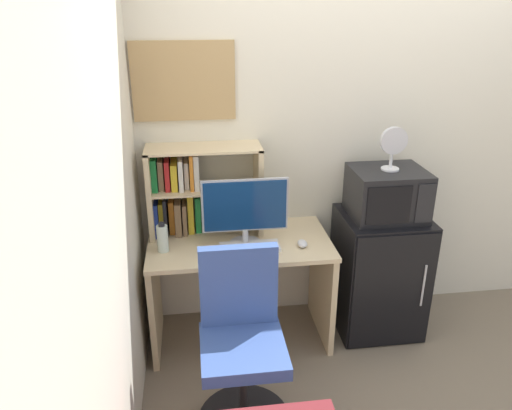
# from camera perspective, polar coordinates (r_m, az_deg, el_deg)

# --- Properties ---
(wall_back) EXTENTS (6.40, 0.04, 2.60)m
(wall_back) POSITION_cam_1_polar(r_m,az_deg,el_deg) (3.59, 20.15, 8.10)
(wall_back) COLOR silver
(wall_back) RESTS_ON ground_plane
(wall_left) EXTENTS (0.04, 4.40, 2.60)m
(wall_left) POSITION_cam_1_polar(r_m,az_deg,el_deg) (1.72, -19.40, -7.12)
(wall_left) COLOR silver
(wall_left) RESTS_ON ground_plane
(desk) EXTENTS (1.13, 0.62, 0.72)m
(desk) POSITION_cam_1_polar(r_m,az_deg,el_deg) (3.20, -1.86, -7.76)
(desk) COLOR beige
(desk) RESTS_ON ground_plane
(hutch_bookshelf) EXTENTS (0.71, 0.27, 0.56)m
(hutch_bookshelf) POSITION_cam_1_polar(r_m,az_deg,el_deg) (3.15, -7.68, 1.72)
(hutch_bookshelf) COLOR beige
(hutch_bookshelf) RESTS_ON desk
(monitor) EXTENTS (0.52, 0.20, 0.43)m
(monitor) POSITION_cam_1_polar(r_m,az_deg,el_deg) (2.95, -1.26, -0.52)
(monitor) COLOR #B7B7BC
(monitor) RESTS_ON desk
(keyboard) EXTENTS (0.36, 0.14, 0.02)m
(keyboard) POSITION_cam_1_polar(r_m,az_deg,el_deg) (3.00, -0.73, -4.86)
(keyboard) COLOR silver
(keyboard) RESTS_ON desk
(computer_mouse) EXTENTS (0.06, 0.09, 0.04)m
(computer_mouse) POSITION_cam_1_polar(r_m,az_deg,el_deg) (3.03, 5.36, -4.44)
(computer_mouse) COLOR silver
(computer_mouse) RESTS_ON desk
(water_bottle) EXTENTS (0.07, 0.07, 0.19)m
(water_bottle) POSITION_cam_1_polar(r_m,az_deg,el_deg) (2.99, -10.72, -3.76)
(water_bottle) COLOR silver
(water_bottle) RESTS_ON desk
(mini_fridge) EXTENTS (0.55, 0.52, 0.83)m
(mini_fridge) POSITION_cam_1_polar(r_m,az_deg,el_deg) (3.46, 13.95, -7.55)
(mini_fridge) COLOR black
(mini_fridge) RESTS_ON ground_plane
(microwave) EXTENTS (0.45, 0.39, 0.31)m
(microwave) POSITION_cam_1_polar(r_m,az_deg,el_deg) (3.22, 14.87, 1.31)
(microwave) COLOR black
(microwave) RESTS_ON mini_fridge
(desk_fan) EXTENTS (0.17, 0.11, 0.27)m
(desk_fan) POSITION_cam_1_polar(r_m,az_deg,el_deg) (3.12, 15.52, 6.63)
(desk_fan) COLOR silver
(desk_fan) RESTS_ON microwave
(desk_chair) EXTENTS (0.49, 0.49, 0.97)m
(desk_chair) POSITION_cam_1_polar(r_m,az_deg,el_deg) (2.67, -1.64, -16.44)
(desk_chair) COLOR black
(desk_chair) RESTS_ON ground_plane
(wall_corkboard) EXTENTS (0.62, 0.02, 0.47)m
(wall_corkboard) POSITION_cam_1_polar(r_m,az_deg,el_deg) (3.09, -8.34, 13.92)
(wall_corkboard) COLOR tan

